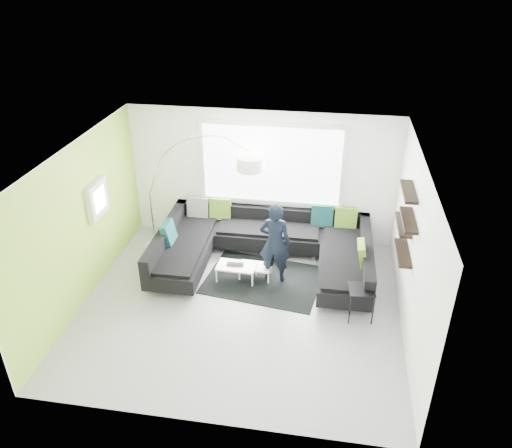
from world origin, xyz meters
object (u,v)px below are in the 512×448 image
(sectional_sofa, at_px, (263,251))
(arc_lamp, at_px, (149,193))
(coffee_table, at_px, (246,271))
(side_table, at_px, (360,303))
(person, at_px, (275,243))
(laptop, at_px, (235,266))

(sectional_sofa, relative_size, arc_lamp, 1.65)
(sectional_sofa, bearing_deg, coffee_table, -125.03)
(coffee_table, height_order, side_table, side_table)
(sectional_sofa, relative_size, person, 2.58)
(sectional_sofa, relative_size, side_table, 7.02)
(coffee_table, bearing_deg, arc_lamp, 160.61)
(sectional_sofa, xyz_separation_m, person, (0.26, -0.33, 0.41))
(side_table, height_order, laptop, side_table)
(person, bearing_deg, side_table, 153.92)
(coffee_table, distance_m, arc_lamp, 2.50)
(side_table, bearing_deg, laptop, 162.50)
(laptop, bearing_deg, arc_lamp, 150.56)
(coffee_table, relative_size, side_table, 1.60)
(arc_lamp, xyz_separation_m, laptop, (1.90, -0.91, -0.93))
(sectional_sofa, distance_m, coffee_table, 0.54)
(side_table, relative_size, laptop, 1.76)
(laptop, bearing_deg, coffee_table, 20.76)
(person, relative_size, laptop, 4.77)
(side_table, xyz_separation_m, person, (-1.57, 0.89, 0.50))
(coffee_table, height_order, arc_lamp, arc_lamp)
(sectional_sofa, xyz_separation_m, coffee_table, (-0.28, -0.40, -0.24))
(coffee_table, distance_m, person, 0.84)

